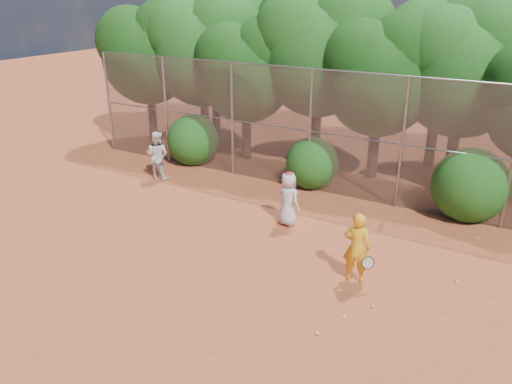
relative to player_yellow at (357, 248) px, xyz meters
The scene contains 23 objects.
ground 2.81m from the player_yellow, 151.17° to the right, with size 80.00×80.00×0.00m, color #A04324.
fence_back 5.45m from the player_yellow, 117.62° to the left, with size 20.05×0.09×4.03m.
tree_0 13.93m from the player_yellow, 150.21° to the left, with size 4.38×3.81×6.00m.
tree_1 12.24m from the player_yellow, 142.02° to the left, with size 4.64×4.03×6.35m.
tree_2 9.82m from the player_yellow, 136.07° to the left, with size 3.99×3.47×5.47m.
tree_3 9.38m from the player_yellow, 119.55° to the left, with size 4.89×4.26×6.70m.
tree_4 7.74m from the player_yellow, 104.46° to the left, with size 4.19×3.64×5.73m.
tree_5 8.41m from the player_yellow, 84.74° to the left, with size 4.51×3.92×6.17m.
tree_9 14.46m from the player_yellow, 137.11° to the left, with size 4.83×4.20×6.62m.
tree_10 11.72m from the player_yellow, 118.42° to the left, with size 5.15×4.48×7.06m.
tree_11 9.92m from the player_yellow, 91.75° to the left, with size 4.64×4.03×6.35m.
bush_0 9.73m from the player_yellow, 149.02° to the left, with size 2.00×2.00×2.00m, color #144A12.
bush_1 6.02m from the player_yellow, 123.73° to the left, with size 1.80×1.80×1.80m, color #144A12.
bush_2 5.28m from the player_yellow, 71.72° to the left, with size 2.20×2.20×2.20m, color #144A12.
player_yellow is the anchor object (origin of this frame).
player_teen 3.28m from the player_yellow, 144.90° to the left, with size 0.89×0.72×1.60m.
player_white 8.89m from the player_yellow, 160.57° to the left, with size 0.94×0.83×1.71m.
ball_0 1.40m from the player_yellow, 49.69° to the right, with size 0.07×0.07×0.07m, color #C2EE2B.
ball_1 2.48m from the player_yellow, 26.99° to the left, with size 0.07×0.07×0.07m, color #C2EE2B.
ball_2 2.42m from the player_yellow, 88.41° to the right, with size 0.07×0.07×0.07m, color #C2EE2B.
ball_3 1.74m from the player_yellow, 77.90° to the right, with size 0.07×0.07×0.07m, color #C2EE2B.
ball_4 3.08m from the player_yellow, 167.69° to the right, with size 0.07×0.07×0.07m, color #C2EE2B.
ball_5 4.30m from the player_yellow, 58.66° to the left, with size 0.07×0.07×0.07m, color #C2EE2B.
Camera 1 is at (5.38, -8.51, 6.28)m, focal length 35.00 mm.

